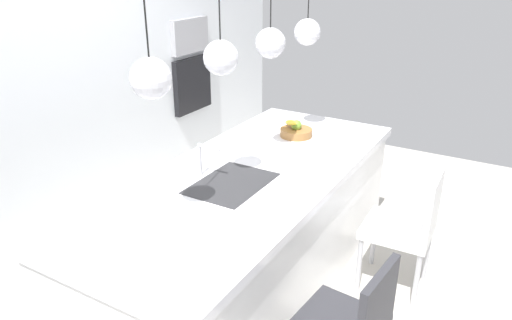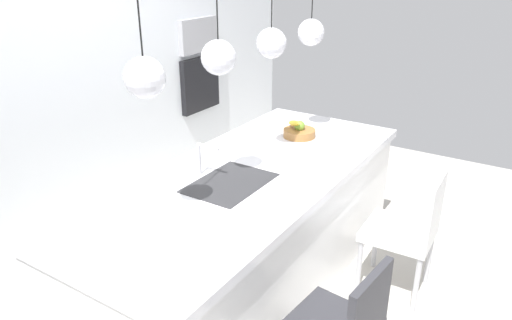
# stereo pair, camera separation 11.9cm
# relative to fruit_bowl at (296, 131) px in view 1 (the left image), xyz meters

# --- Properties ---
(floor) EXTENTS (6.60, 6.60, 0.00)m
(floor) POSITION_rel_fruit_bowl_xyz_m (-0.78, -0.03, -0.94)
(floor) COLOR #BCB7AD
(floor) RESTS_ON ground
(back_wall) EXTENTS (6.00, 0.10, 2.60)m
(back_wall) POSITION_rel_fruit_bowl_xyz_m (-0.78, 1.62, 0.36)
(back_wall) COLOR white
(back_wall) RESTS_ON ground
(kitchen_island) EXTENTS (2.72, 1.13, 0.90)m
(kitchen_island) POSITION_rel_fruit_bowl_xyz_m (-0.78, -0.03, -0.49)
(kitchen_island) COLOR white
(kitchen_island) RESTS_ON ground
(sink_basin) EXTENTS (0.56, 0.40, 0.02)m
(sink_basin) POSITION_rel_fruit_bowl_xyz_m (-0.98, -0.03, -0.05)
(sink_basin) COLOR #2D2D30
(sink_basin) RESTS_ON kitchen_island
(faucet) EXTENTS (0.02, 0.17, 0.22)m
(faucet) POSITION_rel_fruit_bowl_xyz_m (-0.98, 0.18, 0.10)
(faucet) COLOR silver
(faucet) RESTS_ON kitchen_island
(fruit_bowl) EXTENTS (0.25, 0.26, 0.15)m
(fruit_bowl) POSITION_rel_fruit_bowl_xyz_m (0.00, 0.00, 0.00)
(fruit_bowl) COLOR #9E6B38
(fruit_bowl) RESTS_ON kitchen_island
(microwave) EXTENTS (0.54, 0.08, 0.34)m
(microwave) POSITION_rel_fruit_bowl_xyz_m (0.69, 1.55, 0.53)
(microwave) COLOR #9E9EA3
(microwave) RESTS_ON back_wall
(oven) EXTENTS (0.56, 0.08, 0.56)m
(oven) POSITION_rel_fruit_bowl_xyz_m (0.69, 1.55, 0.03)
(oven) COLOR black
(oven) RESTS_ON back_wall
(chair_middle) EXTENTS (0.44, 0.47, 0.91)m
(chair_middle) POSITION_rel_fruit_bowl_xyz_m (-0.25, -0.99, -0.43)
(chair_middle) COLOR white
(chair_middle) RESTS_ON ground
(pendant_light_left) EXTENTS (0.19, 0.19, 0.79)m
(pendant_light_left) POSITION_rel_fruit_bowl_xyz_m (-1.63, -0.03, 0.76)
(pendant_light_left) COLOR silver
(pendant_light_center_left) EXTENTS (0.19, 0.19, 0.79)m
(pendant_light_center_left) POSITION_rel_fruit_bowl_xyz_m (-1.06, -0.03, 0.76)
(pendant_light_center_left) COLOR silver
(pendant_light_center_right) EXTENTS (0.19, 0.19, 0.79)m
(pendant_light_center_right) POSITION_rel_fruit_bowl_xyz_m (-0.50, -0.03, 0.76)
(pendant_light_center_right) COLOR silver
(pendant_light_right) EXTENTS (0.19, 0.19, 0.79)m
(pendant_light_right) POSITION_rel_fruit_bowl_xyz_m (0.07, -0.03, 0.76)
(pendant_light_right) COLOR silver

